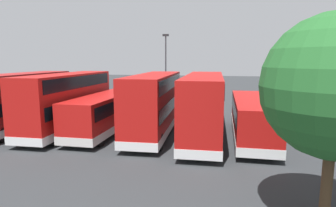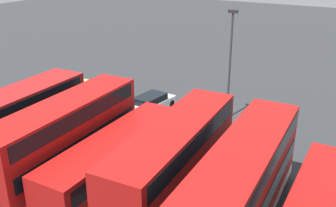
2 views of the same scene
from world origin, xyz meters
The scene contains 9 objects.
ground_plane centered at (0.00, 0.00, 0.00)m, with size 140.00×140.00×0.00m, color #2D3033.
bus_double_decker_second centered at (-7.32, 10.86, 2.45)m, with size 2.91×11.92×4.55m.
bus_double_decker_third centered at (-3.59, 10.58, 2.45)m, with size 3.05×11.09×4.55m.
bus_single_deck_fourth centered at (0.24, 10.50, 1.62)m, with size 2.65×10.82×2.95m.
bus_double_decker_fifth centered at (3.41, 10.96, 2.45)m, with size 2.82×11.06×4.55m.
bus_double_decker_sixth centered at (7.29, 11.19, 2.45)m, with size 2.82×10.41×4.55m.
car_hatchback_silver centered at (12.99, 0.58, 0.70)m, with size 2.13×4.14×1.43m.
car_small_green centered at (4.03, 0.41, 0.70)m, with size 2.35×4.67×1.43m.
lamp_post_tall centered at (-1.99, -1.27, 4.96)m, with size 0.70×0.30×8.55m.
Camera 2 is at (-11.83, 26.07, 12.79)m, focal length 41.92 mm.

